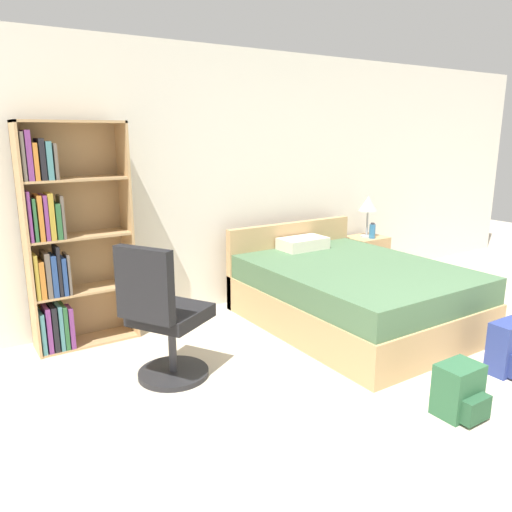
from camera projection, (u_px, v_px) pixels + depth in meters
wall_back at (246, 180)px, 5.24m from camera, size 9.00×0.06×2.60m
bookshelf at (63, 243)px, 4.10m from camera, size 0.84×0.31×1.88m
bed at (350, 293)px, 4.75m from camera, size 1.58×2.07×0.84m
office_chair at (163, 319)px, 3.57m from camera, size 0.72×0.68×1.05m
nightstand at (365, 259)px, 6.08m from camera, size 0.46×0.41×0.56m
table_lamp at (368, 205)px, 5.92m from camera, size 0.22×0.22×0.49m
water_bottle at (372, 231)px, 5.91m from camera, size 0.07×0.07×0.19m
backpack_blue at (510, 348)px, 3.79m from camera, size 0.34×0.23×0.41m
backpack_green at (460, 391)px, 3.21m from camera, size 0.29×0.28×0.35m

